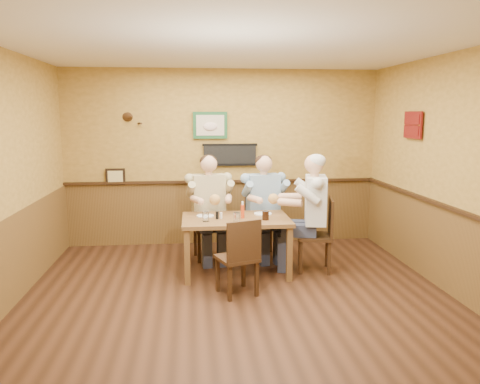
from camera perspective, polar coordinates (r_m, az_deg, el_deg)
The scene contains 17 objects.
room at distance 5.23m, azimuth 1.09°, elevation 5.02°, with size 5.02×5.03×2.81m.
dining_table at distance 6.16m, azimuth -0.51°, elevation -3.99°, with size 1.40×0.90×0.75m.
chair_back_left at distance 6.84m, azimuth -3.81°, elevation -4.21°, with size 0.44×0.44×0.96m, color #352111, non-canonical shape.
chair_back_right at distance 6.93m, azimuth 2.81°, elevation -4.05°, with size 0.44×0.44×0.95m, color #352111, non-canonical shape.
chair_right_end at distance 6.38m, azimuth 9.08°, elevation -5.14°, with size 0.46×0.46×0.99m, color #352111, non-canonical shape.
chair_near_side at distance 5.49m, azimuth -0.39°, elevation -7.83°, with size 0.42×0.42×0.92m, color #352111, non-canonical shape.
diner_tan_shirt at distance 6.79m, azimuth -3.82°, elevation -2.53°, with size 0.63×0.63×1.37m, color #C2B485, non-canonical shape.
diner_blue_polo at distance 6.88m, azimuth 2.82°, elevation -2.40°, with size 0.63×0.63×1.36m, color #7A99B7, non-canonical shape.
diner_white_elder at distance 6.33m, azimuth 9.13°, elevation -3.28°, with size 0.65×0.65×1.42m, color silver, non-canonical shape.
water_glass_left at distance 5.94m, azimuth -4.21°, elevation -2.98°, with size 0.09×0.09×0.13m, color white.
water_glass_mid at distance 5.86m, azimuth -0.40°, elevation -3.14°, with size 0.08×0.08×0.13m, color white.
cola_tumbler at distance 6.02m, azimuth 3.13°, elevation -2.87°, with size 0.09×0.09×0.11m, color black.
hot_sauce_bottle at distance 6.10m, azimuth 0.31°, elevation -2.29°, with size 0.05×0.05×0.20m, color #C43B14.
salt_shaker at distance 6.09m, azimuth -2.32°, elevation -2.88°, with size 0.03×0.03×0.08m, color white.
pepper_shaker at distance 6.07m, azimuth -2.80°, elevation -2.84°, with size 0.04×0.04×0.10m, color black.
plate_far_left at distance 6.24m, azimuth -4.25°, elevation -2.91°, with size 0.23×0.23×0.02m, color silver.
plate_far_right at distance 6.36m, azimuth 2.81°, elevation -2.65°, with size 0.24×0.24×0.02m, color white.
Camera 1 is at (-0.51, -5.00, 2.09)m, focal length 35.00 mm.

